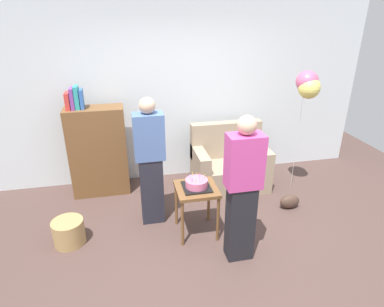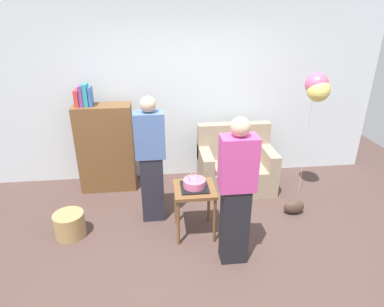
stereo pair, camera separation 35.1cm
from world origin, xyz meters
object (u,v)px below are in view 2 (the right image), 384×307
at_px(side_table, 194,195).
at_px(person_blowing_candles, 151,160).
at_px(couch, 235,167).
at_px(person_holding_cake, 236,193).
at_px(birthday_cake, 194,184).
at_px(balloon_bunch, 317,87).
at_px(wicker_basket, 70,225).
at_px(handbag, 294,207).
at_px(bookshelf, 106,147).

distance_m(side_table, person_blowing_candles, 0.69).
bearing_deg(person_blowing_candles, couch, 25.14).
xyz_separation_m(person_blowing_candles, person_holding_cake, (0.85, -0.88, 0.00)).
bearing_deg(side_table, birthday_cake, 118.06).
bearing_deg(balloon_bunch, person_blowing_candles, -171.34).
distance_m(wicker_basket, handbag, 2.88).
distance_m(birthday_cake, balloon_bunch, 2.05).
bearing_deg(person_holding_cake, side_table, -58.07).
distance_m(bookshelf, person_holding_cake, 2.35).
bearing_deg(handbag, bookshelf, 158.14).
height_order(bookshelf, birthday_cake, bookshelf).
relative_size(person_holding_cake, handbag, 5.82).
xyz_separation_m(side_table, wicker_basket, (-1.50, 0.11, -0.38)).
xyz_separation_m(person_holding_cake, balloon_bunch, (1.32, 1.21, 0.77)).
distance_m(person_blowing_candles, balloon_bunch, 2.33).
height_order(birthday_cake, balloon_bunch, balloon_bunch).
height_order(couch, person_holding_cake, person_holding_cake).
xyz_separation_m(couch, side_table, (-0.75, -1.05, 0.19)).
height_order(side_table, birthday_cake, birthday_cake).
xyz_separation_m(person_blowing_candles, balloon_bunch, (2.17, 0.33, 0.77)).
xyz_separation_m(couch, bookshelf, (-1.92, 0.21, 0.33)).
bearing_deg(birthday_cake, side_table, -61.94).
bearing_deg(bookshelf, person_holding_cake, -49.25).
distance_m(couch, side_table, 1.31).
relative_size(person_blowing_candles, balloon_bunch, 0.91).
height_order(wicker_basket, balloon_bunch, balloon_bunch).
distance_m(side_table, handbag, 1.46).
distance_m(birthday_cake, person_blowing_candles, 0.64).
relative_size(side_table, person_blowing_candles, 0.38).
relative_size(handbag, balloon_bunch, 0.16).
bearing_deg(wicker_basket, person_blowing_candles, 14.57).
bearing_deg(handbag, wicker_basket, -177.28).
bearing_deg(birthday_cake, bookshelf, 132.67).
relative_size(bookshelf, handbag, 5.73).
height_order(couch, wicker_basket, couch).
relative_size(side_table, birthday_cake, 1.95).
relative_size(person_blowing_candles, handbag, 5.82).
relative_size(person_blowing_candles, wicker_basket, 4.53).
height_order(side_table, wicker_basket, side_table).
relative_size(side_table, balloon_bunch, 0.35).
relative_size(bookshelf, wicker_basket, 4.46).
bearing_deg(handbag, person_holding_cake, -143.29).
xyz_separation_m(birthday_cake, wicker_basket, (-1.50, 0.11, -0.52)).
relative_size(side_table, handbag, 2.23).
bearing_deg(couch, wicker_basket, -157.26).
bearing_deg(couch, person_blowing_candles, -151.28).
height_order(bookshelf, handbag, bookshelf).
relative_size(bookshelf, person_holding_cake, 0.98).
xyz_separation_m(bookshelf, person_holding_cake, (1.53, -1.77, 0.16)).
bearing_deg(side_table, person_holding_cake, -54.54).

